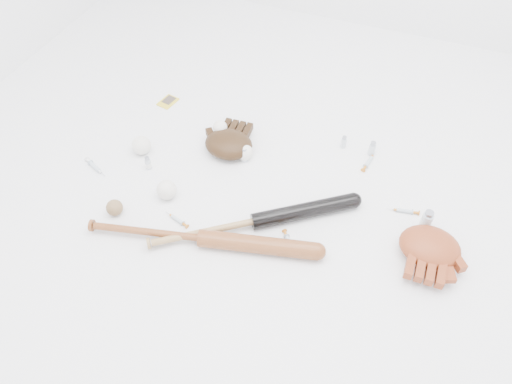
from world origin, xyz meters
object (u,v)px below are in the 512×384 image
at_px(bat_dark, 254,221).
at_px(pedestal, 221,136).
at_px(glove_dark, 229,144).
at_px(bat_wood, 201,238).

bearing_deg(bat_dark, pedestal, 92.18).
bearing_deg(glove_dark, bat_dark, -56.59).
bearing_deg(bat_wood, bat_dark, 30.23).
relative_size(glove_dark, pedestal, 3.76).
bearing_deg(glove_dark, pedestal, 133.79).
bearing_deg(pedestal, bat_wood, -72.67).
height_order(bat_wood, pedestal, bat_wood).
distance_m(glove_dark, pedestal, 0.10).
relative_size(bat_dark, pedestal, 12.95).
relative_size(bat_dark, glove_dark, 3.44).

